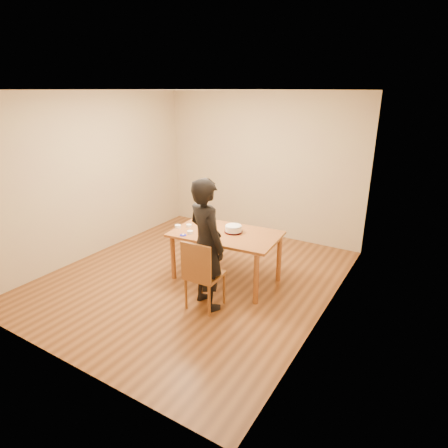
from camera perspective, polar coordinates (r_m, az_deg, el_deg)
The scene contains 16 objects.
room_shell at distance 5.59m, azimuth -3.03°, elevation 5.75°, with size 4.00×4.50×2.70m.
dining_table at distance 5.42m, azimuth 0.27°, elevation -1.54°, with size 1.53×0.91×0.04m, color brown.
dining_chair at distance 4.87m, azimuth -2.93°, elevation -7.78°, with size 0.42×0.42×0.04m, color brown.
cake_plate at distance 5.43m, azimuth 1.45°, elevation -1.18°, with size 0.26×0.26×0.02m, color #B40C21.
cake at distance 5.41m, azimuth 1.46°, elevation -0.70°, with size 0.24×0.24×0.08m, color white.
frosting_dome at distance 5.40m, azimuth 1.46°, elevation -0.19°, with size 0.23×0.23×0.03m, color white.
frosting_tub at distance 5.12m, azimuth -1.51°, elevation -2.12°, with size 0.10×0.10×0.09m, color white.
frosting_lid at distance 5.35m, azimuth -6.25°, elevation -1.70°, with size 0.10×0.10×0.01m, color #19179A.
frosting_dollop at distance 5.35m, azimuth -6.26°, elevation -1.57°, with size 0.04×0.04×0.02m, color white.
ramekin_green at distance 5.40m, azimuth -5.19°, elevation -1.25°, with size 0.09×0.09×0.04m, color white.
ramekin_yellow at distance 5.67m, azimuth -5.36°, elevation -0.25°, with size 0.08×0.08×0.04m, color white.
ramekin_multi at distance 5.65m, azimuth -7.05°, elevation -0.35°, with size 0.09×0.09×0.04m, color white.
candy_box_pink at distance 5.86m, azimuth -3.36°, elevation 0.39°, with size 0.14×0.07×0.02m, color #D331A5.
candy_box_green at distance 5.86m, azimuth -3.39°, elevation 0.60°, with size 0.13×0.07×0.02m, color #1F921A.
spatula at distance 5.16m, azimuth -3.05°, elevation -2.42°, with size 0.16×0.02×0.01m, color black.
person at distance 4.73m, azimuth -2.71°, elevation -3.15°, with size 0.63×0.41×1.72m, color black.
Camera 1 is at (3.05, -4.14, 2.70)m, focal length 30.00 mm.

